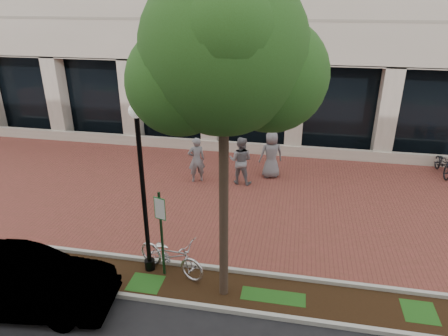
% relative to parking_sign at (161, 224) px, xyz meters
% --- Properties ---
extents(ground, '(120.00, 120.00, 0.00)m').
position_rel_parking_sign_xyz_m(ground, '(1.08, 4.94, -1.58)').
color(ground, black).
rests_on(ground, ground).
extents(brick_plaza, '(40.00, 9.00, 0.01)m').
position_rel_parking_sign_xyz_m(brick_plaza, '(1.08, 4.94, -1.57)').
color(brick_plaza, brown).
rests_on(brick_plaza, ground).
extents(planting_strip, '(40.00, 1.50, 0.01)m').
position_rel_parking_sign_xyz_m(planting_strip, '(1.08, -0.31, -1.57)').
color(planting_strip, black).
rests_on(planting_strip, ground).
extents(curb_plaza_side, '(40.00, 0.12, 0.12)m').
position_rel_parking_sign_xyz_m(curb_plaza_side, '(1.08, 0.44, -1.52)').
color(curb_plaza_side, '#ADADA4').
rests_on(curb_plaza_side, ground).
extents(curb_street_side, '(40.00, 0.12, 0.12)m').
position_rel_parking_sign_xyz_m(curb_street_side, '(1.08, -1.06, -1.52)').
color(curb_street_side, '#ADADA4').
rests_on(curb_street_side, ground).
extents(parking_sign, '(0.34, 0.07, 2.49)m').
position_rel_parking_sign_xyz_m(parking_sign, '(0.00, 0.00, 0.00)').
color(parking_sign, '#14391C').
rests_on(parking_sign, ground).
extents(lamppost, '(0.36, 0.36, 4.68)m').
position_rel_parking_sign_xyz_m(lamppost, '(-0.46, 0.15, 1.06)').
color(lamppost, black).
rests_on(lamppost, ground).
extents(street_tree, '(4.03, 3.36, 7.64)m').
position_rel_parking_sign_xyz_m(street_tree, '(1.77, -0.38, 4.16)').
color(street_tree, '#4A372A').
rests_on(street_tree, ground).
extents(locked_bicycle, '(2.22, 1.40, 1.10)m').
position_rel_parking_sign_xyz_m(locked_bicycle, '(0.17, 0.14, -1.03)').
color(locked_bicycle, silver).
rests_on(locked_bicycle, ground).
extents(pedestrian_left, '(0.80, 0.69, 1.87)m').
position_rel_parking_sign_xyz_m(pedestrian_left, '(-0.61, 5.91, -0.65)').
color(pedestrian_left, slate).
rests_on(pedestrian_left, ground).
extents(pedestrian_mid, '(1.01, 0.83, 1.93)m').
position_rel_parking_sign_xyz_m(pedestrian_mid, '(1.14, 6.09, -0.61)').
color(pedestrian_mid, slate).
rests_on(pedestrian_mid, ground).
extents(pedestrian_right, '(1.12, 0.93, 1.97)m').
position_rel_parking_sign_xyz_m(pedestrian_right, '(2.28, 6.91, -0.59)').
color(pedestrian_right, slate).
rests_on(pedestrian_right, ground).
extents(sedan_near_curb, '(4.48, 1.99, 1.43)m').
position_rel_parking_sign_xyz_m(sedan_near_curb, '(-2.90, -1.80, -0.86)').
color(sedan_near_curb, '#A3A3A8').
rests_on(sedan_near_curb, ground).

